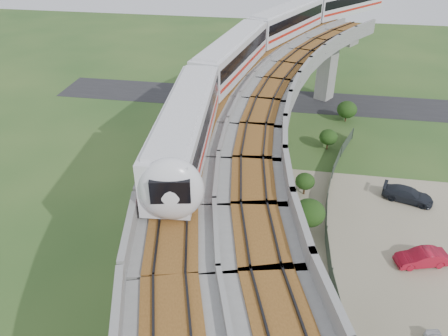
{
  "coord_description": "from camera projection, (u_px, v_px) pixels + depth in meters",
  "views": [
    {
      "loc": [
        4.64,
        -29.71,
        24.91
      ],
      "look_at": [
        -0.03,
        -1.9,
        7.5
      ],
      "focal_mm": 35.0,
      "sensor_mm": 36.0,
      "label": 1
    }
  ],
  "objects": [
    {
      "name": "car_dark",
      "position": [
        408.0,
        195.0,
        41.91
      ],
      "size": [
        5.02,
        3.17,
        1.35
      ],
      "primitive_type": "imported",
      "rotation": [
        0.0,
        0.0,
        1.28
      ],
      "color": "black",
      "rests_on": "dirt_lot"
    },
    {
      "name": "tree_0",
      "position": [
        347.0,
        110.0,
        56.5
      ],
      "size": [
        2.57,
        2.57,
        2.77
      ],
      "color": "#382314",
      "rests_on": "ground"
    },
    {
      "name": "dirt_lot",
      "position": [
        396.0,
        263.0,
        35.01
      ],
      "size": [
        18.0,
        26.0,
        0.04
      ],
      "primitive_type": "cube",
      "color": "#7E765C",
      "rests_on": "ground"
    },
    {
      "name": "metro_train",
      "position": [
        279.0,
        40.0,
        45.78
      ],
      "size": [
        21.0,
        58.83,
        3.64
      ],
      "color": "silver",
      "rests_on": "ground"
    },
    {
      "name": "fence",
      "position": [
        342.0,
        234.0,
        36.9
      ],
      "size": [
        3.87,
        38.73,
        1.5
      ],
      "color": "#2D382D",
      "rests_on": "ground"
    },
    {
      "name": "viaduct",
      "position": [
        278.0,
        142.0,
        33.37
      ],
      "size": [
        19.58,
        73.98,
        11.4
      ],
      "color": "#99968E",
      "rests_on": "ground"
    },
    {
      "name": "ground",
      "position": [
        228.0,
        229.0,
        38.67
      ],
      "size": [
        160.0,
        160.0,
        0.0
      ],
      "primitive_type": "plane",
      "color": "#24481D",
      "rests_on": "ground"
    },
    {
      "name": "tree_1",
      "position": [
        328.0,
        137.0,
        50.14
      ],
      "size": [
        2.08,
        2.08,
        2.47
      ],
      "color": "#382314",
      "rests_on": "ground"
    },
    {
      "name": "asphalt_road",
      "position": [
        260.0,
        99.0,
        63.84
      ],
      "size": [
        60.0,
        8.0,
        0.03
      ],
      "primitive_type": "cube",
      "color": "#232326",
      "rests_on": "ground"
    },
    {
      "name": "car_red",
      "position": [
        422.0,
        258.0,
        34.53
      ],
      "size": [
        4.36,
        2.53,
        1.36
      ],
      "primitive_type": "imported",
      "rotation": [
        0.0,
        0.0,
        -1.29
      ],
      "color": "maroon",
      "rests_on": "dirt_lot"
    },
    {
      "name": "tree_3",
      "position": [
        309.0,
        213.0,
        36.89
      ],
      "size": [
        2.72,
        2.72,
        3.46
      ],
      "color": "#382314",
      "rests_on": "ground"
    },
    {
      "name": "tree_2",
      "position": [
        305.0,
        181.0,
        42.41
      ],
      "size": [
        1.9,
        1.9,
        2.34
      ],
      "color": "#382314",
      "rests_on": "ground"
    },
    {
      "name": "tree_4",
      "position": [
        322.0,
        315.0,
        28.2
      ],
      "size": [
        2.16,
        2.16,
        2.9
      ],
      "color": "#382314",
      "rests_on": "ground"
    }
  ]
}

